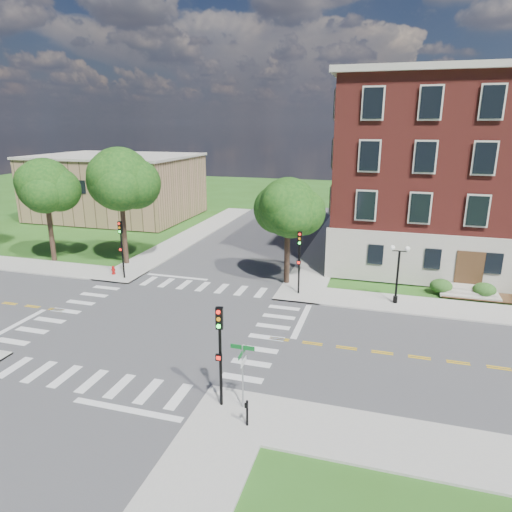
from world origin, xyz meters
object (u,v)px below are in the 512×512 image
(street_sign_pole, at_px, (243,364))
(traffic_signal_se, at_px, (220,344))
(traffic_signal_nw, at_px, (121,242))
(twin_lamp_west, at_px, (398,271))
(fire_hydrant, at_px, (113,270))
(traffic_signal_ne, at_px, (299,254))
(push_button_post, at_px, (247,412))

(street_sign_pole, bearing_deg, traffic_signal_se, -174.02)
(traffic_signal_nw, relative_size, twin_lamp_west, 1.13)
(traffic_signal_nw, xyz_separation_m, fire_hydrant, (-1.39, 0.57, -2.72))
(traffic_signal_se, bearing_deg, traffic_signal_ne, 87.67)
(twin_lamp_west, xyz_separation_m, street_sign_pole, (-6.64, -15.00, -0.21))
(traffic_signal_ne, height_order, fire_hydrant, traffic_signal_ne)
(traffic_signal_ne, relative_size, street_sign_pole, 1.55)
(twin_lamp_west, bearing_deg, push_button_post, -110.50)
(traffic_signal_nw, xyz_separation_m, twin_lamp_west, (21.69, 0.66, -0.66))
(twin_lamp_west, relative_size, fire_hydrant, 5.64)
(traffic_signal_se, distance_m, twin_lamp_west, 16.95)
(push_button_post, height_order, fire_hydrant, push_button_post)
(traffic_signal_nw, height_order, push_button_post, traffic_signal_nw)
(traffic_signal_ne, bearing_deg, twin_lamp_west, 1.06)
(traffic_signal_se, bearing_deg, fire_hydrant, 135.76)
(traffic_signal_se, height_order, street_sign_pole, traffic_signal_se)
(street_sign_pole, xyz_separation_m, push_button_post, (0.57, -1.22, -1.51))
(traffic_signal_ne, height_order, traffic_signal_nw, same)
(traffic_signal_nw, bearing_deg, traffic_signal_se, -45.84)
(traffic_signal_ne, bearing_deg, fire_hydrant, 179.84)
(traffic_signal_ne, xyz_separation_m, push_button_post, (0.97, -16.10, -2.39))
(traffic_signal_nw, bearing_deg, fire_hydrant, 157.71)
(traffic_signal_se, bearing_deg, twin_lamp_west, 63.14)
(twin_lamp_west, xyz_separation_m, push_button_post, (-6.07, -16.23, -1.73))
(traffic_signal_nw, xyz_separation_m, push_button_post, (15.62, -15.57, -2.39))
(twin_lamp_west, xyz_separation_m, fire_hydrant, (-23.08, -0.09, -2.06))
(twin_lamp_west, relative_size, push_button_post, 3.53)
(traffic_signal_se, height_order, twin_lamp_west, traffic_signal_se)
(traffic_signal_nw, height_order, street_sign_pole, traffic_signal_nw)
(twin_lamp_west, bearing_deg, fire_hydrant, -179.78)
(traffic_signal_ne, height_order, push_button_post, traffic_signal_ne)
(twin_lamp_west, height_order, push_button_post, twin_lamp_west)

